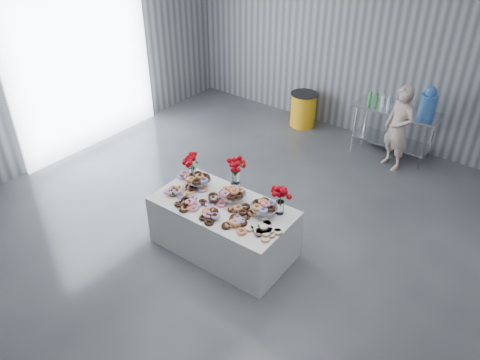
% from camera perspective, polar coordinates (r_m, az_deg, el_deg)
% --- Properties ---
extents(ground, '(9.00, 9.00, 0.00)m').
position_cam_1_polar(ground, '(6.65, -2.67, -8.54)').
color(ground, '#36383E').
rests_on(ground, ground).
extents(room_walls, '(8.04, 9.04, 4.02)m').
position_cam_1_polar(room_walls, '(5.50, -5.17, 14.13)').
color(room_walls, gray).
rests_on(room_walls, ground).
extents(display_table, '(1.92, 1.04, 0.75)m').
position_cam_1_polar(display_table, '(6.44, -2.04, -5.77)').
color(display_table, white).
rests_on(display_table, ground).
extents(prep_table, '(1.50, 0.60, 0.90)m').
position_cam_1_polar(prep_table, '(9.06, 18.32, 6.61)').
color(prep_table, silver).
rests_on(prep_table, ground).
extents(donut_mounds, '(1.82, 0.84, 0.09)m').
position_cam_1_polar(donut_mounds, '(6.16, -2.41, -2.96)').
color(donut_mounds, '#D88A4F').
rests_on(donut_mounds, display_table).
extents(cake_stand_left, '(0.36, 0.36, 0.17)m').
position_cam_1_polar(cake_stand_left, '(6.52, -5.13, 0.24)').
color(cake_stand_left, silver).
rests_on(cake_stand_left, display_table).
extents(cake_stand_mid, '(0.36, 0.36, 0.17)m').
position_cam_1_polar(cake_stand_mid, '(6.20, -0.92, -1.54)').
color(cake_stand_mid, silver).
rests_on(cake_stand_mid, display_table).
extents(cake_stand_right, '(0.36, 0.36, 0.17)m').
position_cam_1_polar(cake_stand_right, '(5.97, 2.92, -3.15)').
color(cake_stand_right, silver).
rests_on(cake_stand_right, display_table).
extents(danish_pile, '(0.48, 0.48, 0.11)m').
position_cam_1_polar(danish_pile, '(5.74, 2.90, -5.97)').
color(danish_pile, silver).
rests_on(danish_pile, display_table).
extents(bouquet_left, '(0.26, 0.26, 0.42)m').
position_cam_1_polar(bouquet_left, '(6.62, -5.95, 2.31)').
color(bouquet_left, white).
rests_on(bouquet_left, display_table).
extents(bouquet_right, '(0.26, 0.26, 0.42)m').
position_cam_1_polar(bouquet_right, '(5.92, 4.98, -1.74)').
color(bouquet_right, white).
rests_on(bouquet_right, display_table).
extents(bouquet_center, '(0.26, 0.26, 0.57)m').
position_cam_1_polar(bouquet_center, '(6.26, -0.57, 1.41)').
color(bouquet_center, silver).
rests_on(bouquet_center, display_table).
extents(water_jug, '(0.28, 0.28, 0.55)m').
position_cam_1_polar(water_jug, '(8.72, 21.96, 8.70)').
color(water_jug, '#4383E5').
rests_on(water_jug, prep_table).
extents(drink_bottles, '(0.54, 0.08, 0.27)m').
position_cam_1_polar(drink_bottles, '(8.90, 16.64, 9.40)').
color(drink_bottles, '#268C33').
rests_on(drink_bottles, prep_table).
extents(person, '(0.66, 0.57, 1.53)m').
position_cam_1_polar(person, '(8.55, 18.72, 6.00)').
color(person, '#CC8C93').
rests_on(person, ground).
extents(trash_barrel, '(0.55, 0.55, 0.71)m').
position_cam_1_polar(trash_barrel, '(9.86, 7.71, 8.52)').
color(trash_barrel, '#FFAE15').
rests_on(trash_barrel, ground).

